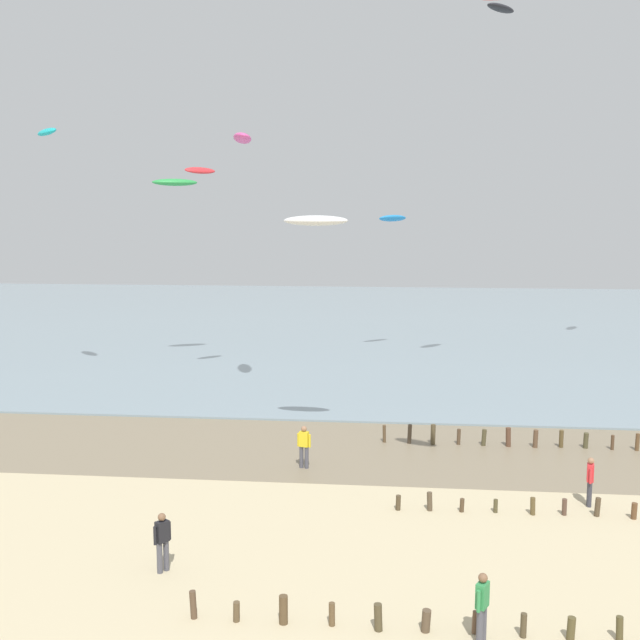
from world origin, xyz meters
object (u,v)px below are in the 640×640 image
(person_by_waterline, at_px, (482,606))
(kite_aloft_5, at_px, (393,218))
(person_mid_beach, at_px, (304,446))
(kite_aloft_1, at_px, (501,8))
(kite_aloft_8, at_px, (175,182))
(kite_aloft_0, at_px, (47,132))
(kite_aloft_7, at_px, (242,138))
(person_left_flank, at_px, (162,540))
(kite_aloft_9, at_px, (316,221))
(kite_aloft_3, at_px, (200,170))
(person_nearest_camera, at_px, (590,480))

(person_by_waterline, relative_size, kite_aloft_5, 0.73)
(person_mid_beach, xyz_separation_m, kite_aloft_1, (9.02, 15.35, 20.24))
(person_by_waterline, distance_m, kite_aloft_8, 37.11)
(kite_aloft_0, bearing_deg, kite_aloft_7, -152.83)
(person_by_waterline, xyz_separation_m, person_left_flank, (-8.48, 2.71, 0.00))
(kite_aloft_0, distance_m, kite_aloft_9, 20.53)
(kite_aloft_0, relative_size, kite_aloft_3, 1.17)
(kite_aloft_9, bearing_deg, person_by_waterline, 114.75)
(kite_aloft_1, height_order, kite_aloft_7, kite_aloft_1)
(kite_aloft_8, bearing_deg, kite_aloft_5, -3.90)
(person_mid_beach, relative_size, kite_aloft_9, 0.63)
(person_nearest_camera, bearing_deg, kite_aloft_9, 150.80)
(person_by_waterline, xyz_separation_m, kite_aloft_9, (-5.44, 14.54, 8.78))
(kite_aloft_1, xyz_separation_m, kite_aloft_9, (-8.84, -12.62, -11.46))
(person_left_flank, xyz_separation_m, kite_aloft_0, (-13.57, 22.83, 13.74))
(kite_aloft_8, bearing_deg, person_mid_beach, -84.95)
(person_by_waterline, xyz_separation_m, kite_aloft_0, (-22.05, 25.53, 13.74))
(person_nearest_camera, relative_size, kite_aloft_7, 0.60)
(kite_aloft_1, bearing_deg, kite_aloft_0, -45.32)
(kite_aloft_0, distance_m, kite_aloft_3, 8.98)
(person_by_waterline, distance_m, kite_aloft_0, 36.43)
(kite_aloft_5, bearing_deg, person_nearest_camera, -116.17)
(kite_aloft_3, xyz_separation_m, kite_aloft_9, (7.94, -11.79, -2.79))
(kite_aloft_1, distance_m, kite_aloft_9, 19.21)
(person_nearest_camera, bearing_deg, kite_aloft_7, 138.31)
(person_left_flank, bearing_deg, kite_aloft_0, 120.74)
(person_nearest_camera, bearing_deg, person_left_flank, -154.63)
(kite_aloft_3, relative_size, kite_aloft_8, 0.67)
(person_nearest_camera, height_order, person_mid_beach, same)
(kite_aloft_0, distance_m, kite_aloft_7, 12.63)
(kite_aloft_5, bearing_deg, kite_aloft_9, -138.39)
(person_by_waterline, relative_size, kite_aloft_8, 0.59)
(person_nearest_camera, xyz_separation_m, person_left_flank, (-13.10, -6.21, 0.00))
(kite_aloft_7, bearing_deg, kite_aloft_3, -156.90)
(kite_aloft_1, bearing_deg, person_nearest_camera, 44.83)
(person_mid_beach, distance_m, person_by_waterline, 13.08)
(kite_aloft_3, bearing_deg, kite_aloft_0, 141.82)
(person_by_waterline, bearing_deg, kite_aloft_8, 117.56)
(person_by_waterline, bearing_deg, person_nearest_camera, 62.60)
(person_left_flank, bearing_deg, person_by_waterline, -17.72)
(kite_aloft_1, xyz_separation_m, kite_aloft_5, (-5.79, 9.27, -11.41))
(person_mid_beach, distance_m, kite_aloft_1, 26.96)
(kite_aloft_3, bearing_deg, kite_aloft_9, -99.50)
(person_mid_beach, bearing_deg, kite_aloft_8, 118.81)
(kite_aloft_9, bearing_deg, person_nearest_camera, 155.04)
(kite_aloft_1, bearing_deg, kite_aloft_5, -107.01)
(kite_aloft_3, xyz_separation_m, kite_aloft_5, (10.99, 10.10, -2.74))
(person_by_waterline, bearing_deg, person_mid_beach, 115.42)
(person_left_flank, xyz_separation_m, kite_aloft_5, (6.09, 33.72, 8.83))
(kite_aloft_8, xyz_separation_m, kite_aloft_9, (10.94, -16.84, -2.35))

